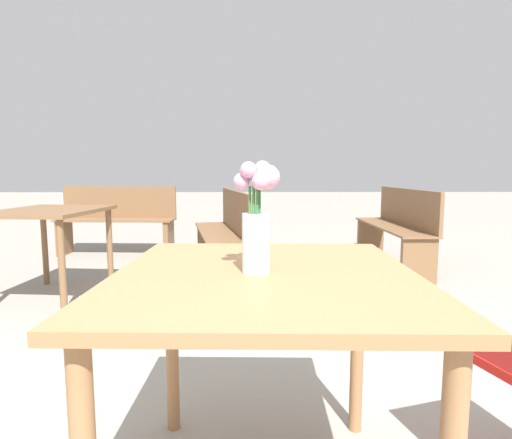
# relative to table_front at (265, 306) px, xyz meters

# --- Properties ---
(table_front) EXTENTS (0.87, 0.91, 0.74)m
(table_front) POSITION_rel_table_front_xyz_m (0.00, 0.00, 0.00)
(table_front) COLOR #9E7047
(table_front) RESTS_ON ground_plane
(flower_vase) EXTENTS (0.13, 0.11, 0.31)m
(flower_vase) POSITION_rel_table_front_xyz_m (-0.02, -0.02, 0.25)
(flower_vase) COLOR silver
(flower_vase) RESTS_ON table_front
(bench_near) EXTENTS (0.37, 1.57, 0.85)m
(bench_near) POSITION_rel_table_front_xyz_m (1.56, 3.18, -0.18)
(bench_near) COLOR brown
(bench_near) RESTS_ON ground_plane
(bench_middle) EXTENTS (0.66, 1.58, 0.85)m
(bench_middle) POSITION_rel_table_front_xyz_m (-0.28, 2.75, -0.18)
(bench_middle) COLOR brown
(bench_middle) RESTS_ON ground_plane
(bench_far) EXTENTS (1.46, 0.43, 0.85)m
(bench_far) POSITION_rel_table_front_xyz_m (-1.72, 3.89, -0.19)
(bench_far) COLOR brown
(bench_far) RESTS_ON ground_plane
(table_back) EXTENTS (0.81, 0.96, 0.73)m
(table_back) POSITION_rel_table_front_xyz_m (-1.66, 2.09, -0.02)
(table_back) COLOR brown
(table_back) RESTS_ON ground_plane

